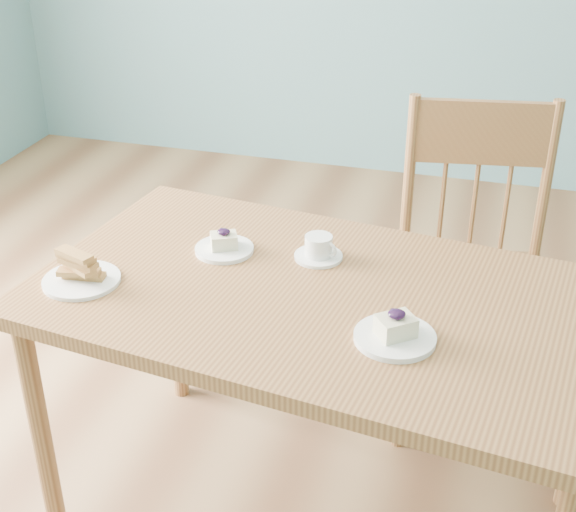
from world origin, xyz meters
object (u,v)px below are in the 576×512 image
(coffee_cup, at_px, (319,249))
(biscotti_plate, at_px, (80,272))
(dining_chair, at_px, (473,268))
(cheesecake_plate_near, at_px, (395,333))
(cheesecake_plate_far, at_px, (224,246))
(dining_table, at_px, (321,318))

(coffee_cup, xyz_separation_m, biscotti_plate, (-0.53, -0.28, 0.00))
(coffee_cup, bearing_deg, dining_chair, 72.91)
(cheesecake_plate_near, height_order, biscotti_plate, biscotti_plate)
(dining_chair, relative_size, biscotti_plate, 5.36)
(cheesecake_plate_near, bearing_deg, coffee_cup, 128.44)
(cheesecake_plate_far, distance_m, coffee_cup, 0.25)
(dining_chair, distance_m, cheesecake_plate_near, 0.83)
(dining_table, xyz_separation_m, coffee_cup, (-0.05, 0.17, 0.10))
(cheesecake_plate_near, xyz_separation_m, biscotti_plate, (-0.78, 0.04, 0.01))
(coffee_cup, relative_size, biscotti_plate, 0.66)
(cheesecake_plate_near, relative_size, cheesecake_plate_far, 1.17)
(biscotti_plate, bearing_deg, cheesecake_plate_near, -2.56)
(coffee_cup, bearing_deg, cheesecake_plate_near, -29.50)
(dining_table, bearing_deg, coffee_cup, 113.80)
(dining_table, relative_size, cheesecake_plate_near, 8.21)
(dining_table, distance_m, coffee_cup, 0.20)
(dining_chair, xyz_separation_m, coffee_cup, (-0.38, -0.47, 0.25))
(cheesecake_plate_far, xyz_separation_m, biscotti_plate, (-0.28, -0.25, 0.01))
(dining_chair, relative_size, cheesecake_plate_near, 5.65)
(cheesecake_plate_near, xyz_separation_m, coffee_cup, (-0.25, 0.32, 0.01))
(dining_table, distance_m, cheesecake_plate_far, 0.34)
(dining_chair, distance_m, coffee_cup, 0.65)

